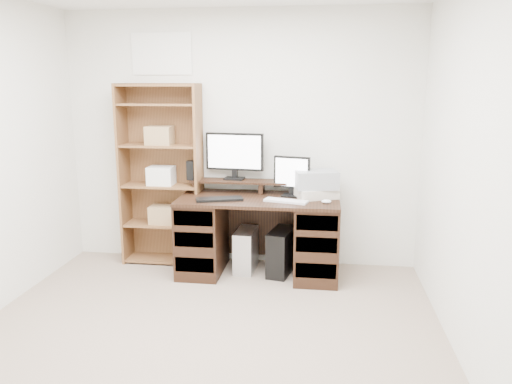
% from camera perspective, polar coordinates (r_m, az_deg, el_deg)
% --- Properties ---
extents(room, '(3.54, 4.04, 2.54)m').
position_cam_1_polar(room, '(3.04, -7.99, 1.74)').
color(room, gray).
rests_on(room, ground).
extents(desk, '(1.50, 0.70, 0.75)m').
position_cam_1_polar(desk, '(4.77, 0.34, -4.86)').
color(desk, black).
rests_on(desk, ground).
extents(riser_shelf, '(1.40, 0.22, 0.12)m').
position_cam_1_polar(riser_shelf, '(4.86, 0.66, 0.98)').
color(riser_shelf, black).
rests_on(riser_shelf, desk).
extents(monitor_wide, '(0.58, 0.16, 0.46)m').
position_cam_1_polar(monitor_wide, '(4.91, -2.46, 4.42)').
color(monitor_wide, black).
rests_on(monitor_wide, riser_shelf).
extents(monitor_small, '(0.35, 0.16, 0.38)m').
position_cam_1_polar(monitor_small, '(4.71, 4.11, 1.99)').
color(monitor_small, black).
rests_on(monitor_small, desk).
extents(speaker, '(0.09, 0.09, 0.19)m').
position_cam_1_polar(speaker, '(4.93, -7.41, 2.49)').
color(speaker, black).
rests_on(speaker, riser_shelf).
extents(keyboard_black, '(0.45, 0.26, 0.02)m').
position_cam_1_polar(keyboard_black, '(4.57, -4.21, -0.82)').
color(keyboard_black, black).
rests_on(keyboard_black, desk).
extents(keyboard_white, '(0.41, 0.22, 0.02)m').
position_cam_1_polar(keyboard_white, '(4.51, 3.44, -1.03)').
color(keyboard_white, silver).
rests_on(keyboard_white, desk).
extents(mouse, '(0.09, 0.06, 0.03)m').
position_cam_1_polar(mouse, '(4.50, 8.05, -1.07)').
color(mouse, white).
rests_on(mouse, desk).
extents(printer, '(0.44, 0.40, 0.09)m').
position_cam_1_polar(printer, '(4.71, 6.84, -0.08)').
color(printer, beige).
rests_on(printer, desk).
extents(basket, '(0.43, 0.35, 0.16)m').
position_cam_1_polar(basket, '(4.68, 6.88, 1.45)').
color(basket, gray).
rests_on(basket, printer).
extents(tower_silver, '(0.20, 0.41, 0.41)m').
position_cam_1_polar(tower_silver, '(4.92, -1.16, -6.61)').
color(tower_silver, silver).
rests_on(tower_silver, ground).
extents(tower_black, '(0.27, 0.46, 0.43)m').
position_cam_1_polar(tower_black, '(4.83, 2.90, -6.82)').
color(tower_black, black).
rests_on(tower_black, ground).
extents(bookshelf, '(0.80, 0.30, 1.80)m').
position_cam_1_polar(bookshelf, '(5.07, -10.69, 2.10)').
color(bookshelf, brown).
rests_on(bookshelf, ground).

